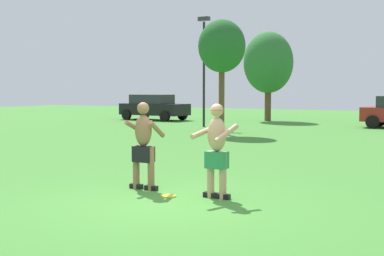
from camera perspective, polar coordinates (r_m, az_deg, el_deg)
The scene contains 8 objects.
ground_plane at distance 8.75m, azimuth -3.21°, elevation -8.33°, with size 80.00×80.00×0.00m, color #428433.
player_with_cap at distance 9.00m, azimuth 2.75°, elevation -2.05°, with size 0.70×0.59×1.68m.
player_in_black at distance 9.84m, azimuth -5.39°, elevation -1.73°, with size 0.65×0.57×1.67m.
frisbee at distance 9.27m, azimuth -2.63°, elevation -7.53°, with size 0.28×0.28×0.03m, color yellow.
car_black_near_post at distance 32.11m, azimuth -4.27°, elevation 2.37°, with size 4.46×2.39×1.58m.
lamp_post at distance 26.13m, azimuth 1.33°, elevation 7.60°, with size 0.60×0.24×5.53m.
tree_left_field at distance 31.47m, azimuth 8.45°, elevation 7.16°, with size 2.98×2.98×5.36m.
tree_right_field at distance 22.07m, azimuth 3.32°, elevation 8.95°, with size 2.01×2.01×4.86m.
Camera 1 is at (4.48, -7.27, 1.92)m, focal length 48.14 mm.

